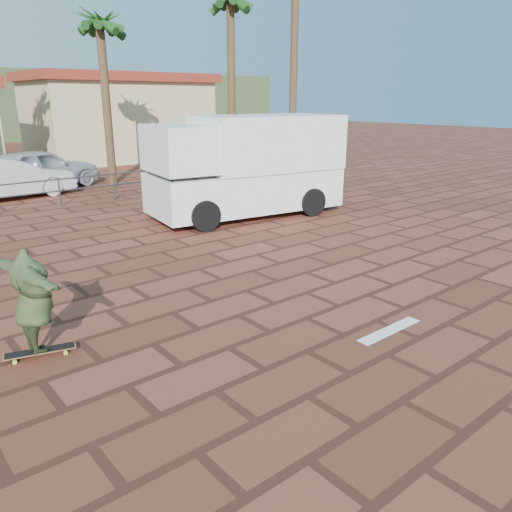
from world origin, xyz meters
The scene contains 12 objects.
ground centered at (0.00, 0.00, 0.00)m, with size 120.00×120.00×0.00m, color brown.
paint_stripe centered at (0.70, -1.20, 0.00)m, with size 1.40×0.22×0.01m, color white.
guardrail centered at (0.00, 12.00, 0.68)m, with size 24.06×0.06×1.00m.
palm_center centered at (3.50, 15.50, 6.36)m, with size 2.40×2.40×7.75m.
palm_right centered at (9.00, 14.00, 7.58)m, with size 2.40×2.40×9.05m.
building_east centered at (8.00, 24.00, 2.54)m, with size 10.60×6.60×5.00m.
longboard centered at (-3.95, 1.55, 0.08)m, with size 1.01×0.48×0.10m.
skateboarder centered at (-3.95, 1.55, 0.88)m, with size 1.92×0.52×1.56m, color #303E21.
campervan centered at (4.18, 6.87, 1.63)m, with size 6.30×3.39×3.10m.
car_silver centered at (0.58, 16.00, 0.84)m, with size 1.98×4.93×1.68m, color #AFB1B7.
car_white centered at (-0.95, 14.65, 0.76)m, with size 1.61×4.61×1.52m, color silver.
street_sign centered at (7.85, 12.00, 1.71)m, with size 0.47×0.25×2.45m.
Camera 1 is at (-5.68, -5.48, 3.62)m, focal length 35.00 mm.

